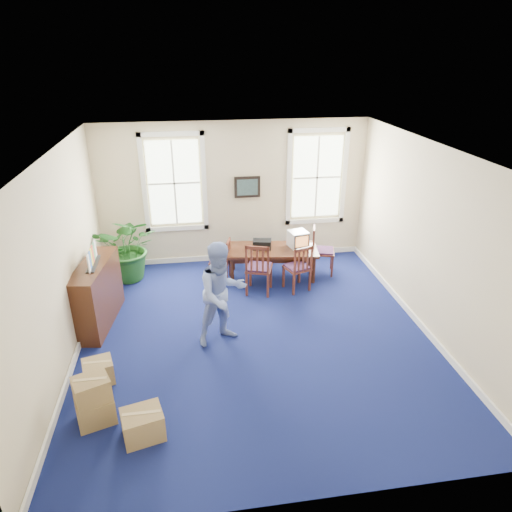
{
  "coord_description": "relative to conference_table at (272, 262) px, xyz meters",
  "views": [
    {
      "loc": [
        -1.0,
        -6.6,
        4.59
      ],
      "look_at": [
        0.1,
        0.6,
        1.25
      ],
      "focal_mm": 32.0,
      "sensor_mm": 36.0,
      "label": 1
    }
  ],
  "objects": [
    {
      "name": "floor",
      "position": [
        -0.7,
        -2.21,
        -0.33
      ],
      "size": [
        6.5,
        6.5,
        0.0
      ],
      "primitive_type": "plane",
      "color": "navy",
      "rests_on": "ground"
    },
    {
      "name": "ceiling",
      "position": [
        -0.7,
        -2.21,
        2.87
      ],
      "size": [
        6.5,
        6.5,
        0.0
      ],
      "primitive_type": "plane",
      "rotation": [
        3.14,
        0.0,
        0.0
      ],
      "color": "white",
      "rests_on": "ground"
    },
    {
      "name": "wall_back",
      "position": [
        -0.7,
        1.04,
        1.27
      ],
      "size": [
        6.5,
        0.0,
        6.5
      ],
      "primitive_type": "plane",
      "rotation": [
        1.57,
        0.0,
        0.0
      ],
      "color": "beige",
      "rests_on": "ground"
    },
    {
      "name": "wall_front",
      "position": [
        -0.7,
        -5.46,
        1.27
      ],
      "size": [
        6.5,
        0.0,
        6.5
      ],
      "primitive_type": "plane",
      "rotation": [
        -1.57,
        0.0,
        0.0
      ],
      "color": "beige",
      "rests_on": "ground"
    },
    {
      "name": "wall_left",
      "position": [
        -3.7,
        -2.21,
        1.27
      ],
      "size": [
        0.0,
        6.5,
        6.5
      ],
      "primitive_type": "plane",
      "rotation": [
        1.57,
        0.0,
        1.57
      ],
      "color": "beige",
      "rests_on": "ground"
    },
    {
      "name": "wall_right",
      "position": [
        2.3,
        -2.21,
        1.27
      ],
      "size": [
        0.0,
        6.5,
        6.5
      ],
      "primitive_type": "plane",
      "rotation": [
        1.57,
        0.0,
        -1.57
      ],
      "color": "beige",
      "rests_on": "ground"
    },
    {
      "name": "baseboard_back",
      "position": [
        -0.7,
        1.01,
        -0.27
      ],
      "size": [
        6.0,
        0.04,
        0.12
      ],
      "primitive_type": "cube",
      "color": "white",
      "rests_on": "ground"
    },
    {
      "name": "baseboard_left",
      "position": [
        -3.67,
        -2.21,
        -0.27
      ],
      "size": [
        0.04,
        6.5,
        0.12
      ],
      "primitive_type": "cube",
      "color": "white",
      "rests_on": "ground"
    },
    {
      "name": "baseboard_right",
      "position": [
        2.27,
        -2.21,
        -0.27
      ],
      "size": [
        0.04,
        6.5,
        0.12
      ],
      "primitive_type": "cube",
      "color": "white",
      "rests_on": "ground"
    },
    {
      "name": "window_left",
      "position": [
        -2.0,
        1.02,
        1.57
      ],
      "size": [
        1.4,
        0.12,
        2.2
      ],
      "primitive_type": null,
      "color": "white",
      "rests_on": "ground"
    },
    {
      "name": "window_right",
      "position": [
        1.2,
        1.02,
        1.57
      ],
      "size": [
        1.4,
        0.12,
        2.2
      ],
      "primitive_type": null,
      "color": "white",
      "rests_on": "ground"
    },
    {
      "name": "wall_picture",
      "position": [
        -0.4,
        0.99,
        1.42
      ],
      "size": [
        0.58,
        0.06,
        0.48
      ],
      "primitive_type": null,
      "color": "black",
      "rests_on": "ground"
    },
    {
      "name": "conference_table",
      "position": [
        0.0,
        0.0,
        0.0
      ],
      "size": [
        2.02,
        1.12,
        0.66
      ],
      "primitive_type": null,
      "rotation": [
        0.0,
        0.0,
        -0.13
      ],
      "color": "#411F10",
      "rests_on": "ground"
    },
    {
      "name": "crt_tv",
      "position": [
        0.57,
        0.04,
        0.5
      ],
      "size": [
        0.46,
        0.49,
        0.34
      ],
      "primitive_type": null,
      "rotation": [
        0.0,
        0.0,
        0.23
      ],
      "color": "#B7B7BC",
      "rests_on": "conference_table"
    },
    {
      "name": "game_console",
      "position": [
        0.83,
        0.0,
        0.35
      ],
      "size": [
        0.16,
        0.19,
        0.04
      ],
      "primitive_type": "cube",
      "rotation": [
        0.0,
        0.0,
        -0.15
      ],
      "color": "white",
      "rests_on": "conference_table"
    },
    {
      "name": "equipment_bag",
      "position": [
        -0.22,
        0.04,
        0.42
      ],
      "size": [
        0.43,
        0.33,
        0.19
      ],
      "primitive_type": "cube",
      "rotation": [
        0.0,
        0.0,
        -0.21
      ],
      "color": "black",
      "rests_on": "conference_table"
    },
    {
      "name": "chair_near_left",
      "position": [
        -0.39,
        -0.66,
        0.23
      ],
      "size": [
        0.63,
        0.63,
        1.11
      ],
      "primitive_type": null,
      "rotation": [
        0.0,
        0.0,
        2.82
      ],
      "color": "maroon",
      "rests_on": "ground"
    },
    {
      "name": "chair_near_right",
      "position": [
        0.39,
        -0.66,
        0.18
      ],
      "size": [
        0.58,
        0.58,
        1.01
      ],
      "primitive_type": null,
      "rotation": [
        0.0,
        0.0,
        3.49
      ],
      "color": "maroon",
      "rests_on": "ground"
    },
    {
      "name": "chair_end_left",
      "position": [
        -1.14,
        0.0,
        0.13
      ],
      "size": [
        0.51,
        0.51,
        0.92
      ],
      "primitive_type": null,
      "rotation": [
        0.0,
        0.0,
        -1.84
      ],
      "color": "maroon",
      "rests_on": "ground"
    },
    {
      "name": "chair_end_right",
      "position": [
        1.14,
        0.0,
        0.2
      ],
      "size": [
        0.59,
        0.59,
        1.06
      ],
      "primitive_type": null,
      "rotation": [
        0.0,
        0.0,
        1.3
      ],
      "color": "maroon",
      "rests_on": "ground"
    },
    {
      "name": "man",
      "position": [
        -1.26,
        -2.24,
        0.57
      ],
      "size": [
        1.07,
        0.96,
        1.8
      ],
      "primitive_type": "imported",
      "rotation": [
        0.0,
        0.0,
        0.38
      ],
      "color": "#7A8FD0",
      "rests_on": "ground"
    },
    {
      "name": "credenza",
      "position": [
        -3.43,
        -1.36,
        0.3
      ],
      "size": [
        0.67,
        1.64,
        1.25
      ],
      "primitive_type": "cube",
      "rotation": [
        0.0,
        0.0,
        -0.14
      ],
      "color": "#411F10",
      "rests_on": "ground"
    },
    {
      "name": "brochure_rack",
      "position": [
        -3.41,
        -1.36,
        1.09
      ],
      "size": [
        0.4,
        0.77,
        0.34
      ],
      "primitive_type": null,
      "rotation": [
        0.0,
        0.0,
        0.36
      ],
      "color": "#99999E",
      "rests_on": "credenza"
    },
    {
      "name": "potted_plant",
      "position": [
        -3.03,
        0.35,
        0.41
      ],
      "size": [
        1.48,
        1.34,
        1.47
      ],
      "primitive_type": "imported",
      "rotation": [
        0.0,
        0.0,
        -0.16
      ],
      "color": "#1D531B",
      "rests_on": "ground"
    },
    {
      "name": "cardboard_boxes",
      "position": [
        -2.93,
        -3.77,
        0.04
      ],
      "size": [
        1.64,
        1.64,
        0.74
      ],
      "primitive_type": null,
      "rotation": [
        0.0,
        0.0,
        0.34
      ],
      "color": "#A0814F",
      "rests_on": "ground"
    }
  ]
}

